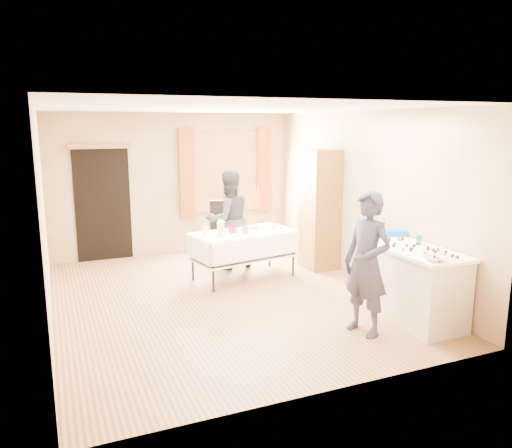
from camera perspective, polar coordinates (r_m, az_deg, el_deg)
name	(u,v)px	position (r m, az deg, el deg)	size (l,w,h in m)	color
floor	(224,298)	(7.13, -3.66, -8.42)	(4.50, 5.50, 0.02)	#9E7047
ceiling	(222,107)	(6.71, -3.95, 13.14)	(4.50, 5.50, 0.02)	white
wall_back	(174,184)	(9.42, -9.32, 4.53)	(4.50, 0.02, 2.60)	tan
wall_front	(328,254)	(4.33, 8.26, -3.47)	(4.50, 0.02, 2.60)	tan
wall_left	(43,218)	(6.43, -23.18, 0.60)	(0.02, 5.50, 2.60)	tan
wall_right	(362,197)	(7.82, 12.07, 3.04)	(0.02, 5.50, 2.60)	tan
window_frame	(226,172)	(9.64, -3.49, 6.01)	(1.32, 0.06, 1.52)	olive
window_pane	(226,172)	(9.63, -3.46, 6.00)	(1.20, 0.02, 1.40)	white
curtain_left	(187,173)	(9.37, -7.92, 5.76)	(0.28, 0.06, 1.65)	#9C4620
curtain_right	(264,170)	(9.88, 0.90, 6.16)	(0.28, 0.06, 1.65)	#9C4620
doorway	(103,205)	(9.22, -17.09, 2.14)	(0.95, 0.04, 2.00)	black
door_lintel	(100,146)	(9.09, -17.45, 8.47)	(1.05, 0.06, 0.08)	olive
cabinet	(320,209)	(8.41, 7.29, 1.66)	(0.50, 0.60, 1.99)	brown
counter	(411,284)	(6.53, 17.26, -6.52)	(0.69, 1.46, 0.91)	beige
party_table	(244,251)	(7.84, -1.42, -3.07)	(1.74, 1.11, 0.75)	black
chair	(223,243)	(8.87, -3.84, -2.23)	(0.55, 0.55, 1.06)	black
girl	(367,264)	(5.85, 12.54, -4.43)	(0.56, 0.70, 1.67)	#25253E
woman	(229,220)	(8.35, -3.14, 0.50)	(0.84, 0.68, 1.65)	black
soda_can	(419,240)	(6.59, 18.13, -1.73)	(0.07, 0.07, 0.12)	#119350
mixing_bowl	(434,258)	(5.88, 19.72, -3.72)	(0.28, 0.28, 0.06)	white
foam_block	(380,234)	(6.86, 13.99, -1.17)	(0.15, 0.10, 0.08)	white
blue_basket	(394,233)	(7.02, 15.50, -0.96)	(0.30, 0.20, 0.08)	blue
pitcher	(221,230)	(7.41, -4.06, -0.65)	(0.11, 0.11, 0.22)	silver
cup_red	(232,229)	(7.70, -2.73, -0.61)	(0.13, 0.13, 0.10)	red
cup_rainbow	(245,230)	(7.63, -1.23, -0.71)	(0.11, 0.11, 0.10)	red
small_bowl	(255,227)	(7.99, -0.17, -0.34)	(0.18, 0.18, 0.05)	white
pastry_tray	(276,229)	(7.95, 2.27, -0.54)	(0.28, 0.20, 0.02)	white
bottle	(205,228)	(7.62, -5.81, -0.51)	(0.10, 0.10, 0.17)	white
cake_balls	(419,248)	(6.31, 18.09, -2.66)	(0.46, 1.11, 0.04)	#3F2314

